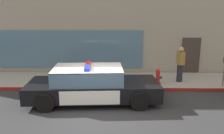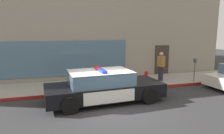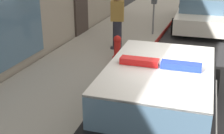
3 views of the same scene
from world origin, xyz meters
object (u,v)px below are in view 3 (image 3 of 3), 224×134
(police_cruiser, at_px, (159,100))
(fire_hydrant, at_px, (117,48))
(car_down_street, at_px, (201,12))
(pedestrian_on_sidewalk, at_px, (117,20))
(parking_meter, at_px, (154,9))

(police_cruiser, xyz_separation_m, fire_hydrant, (2.93, 1.82, -0.18))
(car_down_street, distance_m, pedestrian_on_sidewalk, 4.52)
(police_cruiser, bearing_deg, pedestrian_on_sidewalk, 25.46)
(police_cruiser, distance_m, fire_hydrant, 3.45)
(parking_meter, bearing_deg, car_down_street, -34.06)
(police_cruiser, relative_size, fire_hydrant, 7.17)
(fire_hydrant, height_order, car_down_street, car_down_street)
(fire_hydrant, relative_size, parking_meter, 0.54)
(car_down_street, relative_size, pedestrian_on_sidewalk, 2.59)
(pedestrian_on_sidewalk, distance_m, parking_meter, 1.93)
(police_cruiser, xyz_separation_m, car_down_street, (7.98, 0.04, -0.05))
(fire_hydrant, xyz_separation_m, car_down_street, (5.06, -1.79, 0.13))
(pedestrian_on_sidewalk, xyz_separation_m, parking_meter, (1.78, -0.73, 0.07))
(parking_meter, bearing_deg, pedestrian_on_sidewalk, 157.68)
(pedestrian_on_sidewalk, relative_size, parking_meter, 1.28)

